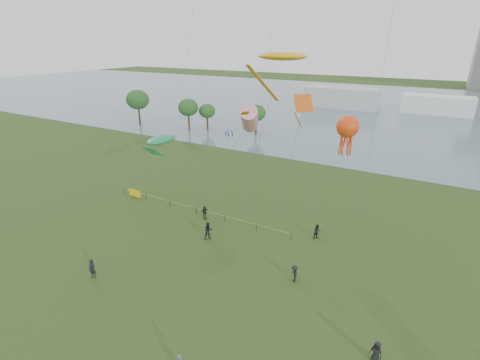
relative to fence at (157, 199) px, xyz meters
The scene contains 17 objects.
ground_plane 21.52m from the fence, 45.49° to the right, with size 400.00×400.00×0.00m, color #1F3510.
lake 86.00m from the fence, 79.90° to the left, with size 400.00×120.00×0.08m, color slate.
pavilion_left 79.76m from the fence, 87.79° to the left, with size 22.00×8.00×6.00m, color silver.
pavilion_right 87.65m from the fence, 70.62° to the left, with size 18.00×7.00×5.00m, color white.
trees 40.58m from the fence, 123.46° to the left, with size 33.55×10.46×8.42m.
fence is the anchor object (origin of this frame).
spectator_a 11.34m from the fence, 20.75° to the right, with size 0.93×0.73×1.92m, color black.
spectator_b 21.71m from the fence, 16.37° to the right, with size 1.01×0.58×1.56m, color black.
spectator_c 7.75m from the fence, ahead, with size 0.97×0.40×1.66m, color black.
spectator_d 30.43m from the fence, 21.55° to the right, with size 0.80×0.52×1.65m, color black.
spectator_f 15.13m from the fence, 69.34° to the right, with size 0.66×0.43×1.80m, color black.
spectator_g 20.45m from the fence, ahead, with size 0.78×0.61×1.61m, color black.
kite_stingray 22.75m from the fence, 21.20° to the left, with size 5.34×11.39×18.16m.
kite_windsock 16.29m from the fence, 12.96° to the left, with size 8.71×5.10×13.47m.
kite_creature 7.89m from the fence, 19.74° to the left, with size 2.42×4.67×8.80m.
kite_octopus 24.56m from the fence, 12.35° to the left, with size 3.77×10.74×12.51m.
kite_delta 26.11m from the fence, 19.76° to the right, with size 2.29×14.57×15.86m.
Camera 1 is at (13.66, -14.38, 19.26)m, focal length 26.00 mm.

